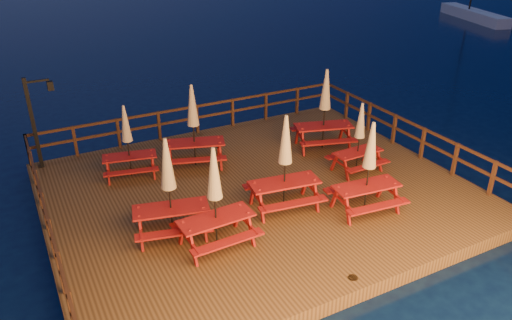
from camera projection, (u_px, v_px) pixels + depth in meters
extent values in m
plane|color=#050F32|center=(258.00, 200.00, 15.14)|extent=(500.00, 500.00, 0.00)
cube|color=#442D16|center=(258.00, 195.00, 15.05)|extent=(12.00, 10.00, 0.40)
cylinder|color=#331D10|center=(45.00, 185.00, 16.58)|extent=(0.24, 0.24, 1.40)
cylinder|color=#331D10|center=(350.00, 301.00, 11.62)|extent=(0.24, 0.24, 1.40)
cylinder|color=#331D10|center=(201.00, 152.00, 18.92)|extent=(0.24, 0.24, 1.40)
cylinder|color=#331D10|center=(511.00, 237.00, 13.95)|extent=(0.24, 0.24, 1.40)
cylinder|color=#331D10|center=(323.00, 126.00, 21.25)|extent=(0.24, 0.24, 1.40)
cube|color=#331D10|center=(196.00, 106.00, 18.34)|extent=(11.70, 0.06, 0.09)
cube|color=#331D10|center=(197.00, 118.00, 18.54)|extent=(11.70, 0.06, 0.09)
cube|color=#331D10|center=(66.00, 143.00, 16.61)|extent=(0.10, 0.10, 1.10)
cube|color=#331D10|center=(197.00, 119.00, 18.56)|extent=(0.10, 0.10, 1.10)
cube|color=#331D10|center=(303.00, 99.00, 20.51)|extent=(0.10, 0.10, 1.10)
cube|color=#331D10|center=(44.00, 207.00, 12.05)|extent=(0.06, 9.70, 0.09)
cube|color=#331D10|center=(48.00, 222.00, 12.25)|extent=(0.06, 9.70, 0.09)
cube|color=#331D10|center=(48.00, 224.00, 12.28)|extent=(0.10, 0.10, 1.10)
cube|color=#331D10|center=(31.00, 162.00, 15.35)|extent=(0.10, 0.10, 1.10)
cube|color=#331D10|center=(410.00, 122.00, 16.93)|extent=(0.06, 9.70, 0.09)
cube|color=#331D10|center=(408.00, 134.00, 17.13)|extent=(0.06, 9.70, 0.09)
cube|color=#331D10|center=(505.00, 184.00, 14.07)|extent=(0.10, 0.10, 1.10)
cube|color=#331D10|center=(408.00, 136.00, 17.15)|extent=(0.10, 0.10, 1.10)
cube|color=#331D10|center=(340.00, 102.00, 20.23)|extent=(0.10, 0.10, 1.10)
cube|color=black|center=(33.00, 124.00, 15.59)|extent=(0.12, 0.12, 3.00)
cube|color=black|center=(37.00, 81.00, 15.14)|extent=(0.70, 0.06, 0.06)
cube|color=black|center=(50.00, 86.00, 15.37)|extent=(0.18, 0.18, 0.28)
sphere|color=#FFBB66|center=(50.00, 86.00, 15.37)|extent=(0.14, 0.14, 0.14)
cube|color=white|center=(474.00, 16.00, 40.74)|extent=(3.47, 7.93, 1.01)
cube|color=maroon|center=(171.00, 208.00, 12.48)|extent=(2.01, 1.16, 0.05)
cube|color=maroon|center=(169.00, 206.00, 13.17)|extent=(1.91, 0.73, 0.05)
cube|color=maroon|center=(174.00, 233.00, 12.07)|extent=(1.91, 0.73, 0.05)
cube|color=maroon|center=(140.00, 219.00, 12.78)|extent=(0.09, 0.12, 0.79)
cube|color=maroon|center=(141.00, 234.00, 12.18)|extent=(0.09, 0.12, 0.79)
cube|color=maroon|center=(201.00, 211.00, 13.13)|extent=(0.09, 0.12, 0.79)
cube|color=maroon|center=(205.00, 225.00, 12.52)|extent=(0.09, 0.12, 0.79)
cylinder|color=black|center=(169.00, 190.00, 12.25)|extent=(0.05, 0.05, 2.62)
cone|color=tan|center=(167.00, 164.00, 11.92)|extent=(0.38, 0.38, 1.31)
sphere|color=black|center=(165.00, 140.00, 11.65)|extent=(0.07, 0.07, 0.07)
cube|color=maroon|center=(358.00, 152.00, 15.73)|extent=(1.62, 0.68, 0.04)
cube|color=maroon|center=(346.00, 153.00, 16.26)|extent=(1.61, 0.30, 0.04)
cube|color=maroon|center=(368.00, 166.00, 15.43)|extent=(1.61, 0.30, 0.04)
cube|color=maroon|center=(334.00, 162.00, 15.81)|extent=(0.06, 0.09, 0.67)
cube|color=maroon|center=(346.00, 170.00, 15.35)|extent=(0.06, 0.09, 0.67)
cube|color=maroon|center=(367.00, 153.00, 16.40)|extent=(0.06, 0.09, 0.67)
cube|color=maroon|center=(379.00, 160.00, 15.94)|extent=(0.06, 0.09, 0.67)
cylinder|color=black|center=(359.00, 139.00, 15.53)|extent=(0.04, 0.04, 2.23)
cone|color=tan|center=(361.00, 120.00, 15.26)|extent=(0.32, 0.32, 1.11)
sphere|color=black|center=(363.00, 104.00, 15.03)|extent=(0.06, 0.06, 0.06)
cube|color=maroon|center=(216.00, 218.00, 12.09)|extent=(1.89, 0.81, 0.05)
cube|color=maroon|center=(206.00, 217.00, 12.71)|extent=(1.88, 0.37, 0.05)
cube|color=maroon|center=(228.00, 242.00, 11.75)|extent=(1.88, 0.37, 0.05)
cube|color=maroon|center=(182.00, 234.00, 12.18)|extent=(0.07, 0.11, 0.78)
cube|color=maroon|center=(193.00, 248.00, 11.65)|extent=(0.07, 0.11, 0.78)
cube|color=maroon|center=(238.00, 216.00, 12.88)|extent=(0.07, 0.11, 0.78)
cube|color=maroon|center=(251.00, 229.00, 12.35)|extent=(0.07, 0.11, 0.78)
cylinder|color=black|center=(215.00, 200.00, 11.86)|extent=(0.05, 0.05, 2.59)
cone|color=tan|center=(214.00, 173.00, 11.54)|extent=(0.37, 0.37, 1.29)
sphere|color=black|center=(213.00, 150.00, 11.27)|extent=(0.07, 0.07, 0.07)
cube|color=maroon|center=(324.00, 126.00, 17.25)|extent=(2.11, 1.31, 0.05)
cube|color=maroon|center=(317.00, 127.00, 17.98)|extent=(1.98, 0.87, 0.05)
cube|color=maroon|center=(329.00, 142.00, 16.82)|extent=(1.98, 0.87, 0.05)
cube|color=maroon|center=(297.00, 134.00, 17.61)|extent=(0.09, 0.12, 0.82)
cube|color=maroon|center=(303.00, 143.00, 16.98)|extent=(0.09, 0.12, 0.82)
cube|color=maroon|center=(342.00, 131.00, 17.89)|extent=(0.09, 0.12, 0.82)
cube|color=maroon|center=(349.00, 139.00, 17.25)|extent=(0.09, 0.12, 0.82)
cylinder|color=black|center=(325.00, 111.00, 17.01)|extent=(0.05, 0.05, 2.74)
cone|color=tan|center=(326.00, 89.00, 16.67)|extent=(0.40, 0.40, 1.37)
sphere|color=black|center=(327.00, 71.00, 16.38)|extent=(0.08, 0.08, 0.08)
cube|color=maroon|center=(194.00, 143.00, 16.05)|extent=(2.05, 1.30, 0.05)
cube|color=maroon|center=(194.00, 143.00, 16.75)|extent=(1.91, 0.88, 0.05)
cube|color=maroon|center=(196.00, 160.00, 15.62)|extent=(1.91, 0.88, 0.05)
cube|color=maroon|center=(170.00, 151.00, 16.41)|extent=(0.09, 0.12, 0.80)
cube|color=maroon|center=(170.00, 160.00, 15.79)|extent=(0.09, 0.12, 0.80)
cube|color=maroon|center=(218.00, 148.00, 16.65)|extent=(0.09, 0.12, 0.80)
cube|color=maroon|center=(221.00, 157.00, 16.03)|extent=(0.09, 0.12, 0.80)
cylinder|color=black|center=(194.00, 127.00, 15.81)|extent=(0.05, 0.05, 2.66)
cone|color=tan|center=(192.00, 105.00, 15.48)|extent=(0.38, 0.38, 1.33)
sphere|color=black|center=(191.00, 86.00, 15.21)|extent=(0.07, 0.07, 0.07)
cube|color=maroon|center=(367.00, 186.00, 13.55)|extent=(1.91, 0.91, 0.05)
cube|color=maroon|center=(354.00, 186.00, 14.20)|extent=(1.86, 0.48, 0.05)
cube|color=maroon|center=(378.00, 207.00, 13.18)|extent=(1.86, 0.48, 0.05)
cube|color=maroon|center=(335.00, 198.00, 13.75)|extent=(0.07, 0.11, 0.77)
cube|color=maroon|center=(348.00, 210.00, 13.19)|extent=(0.07, 0.11, 0.77)
cube|color=maroon|center=(382.00, 187.00, 14.26)|extent=(0.07, 0.11, 0.77)
cube|color=maroon|center=(396.00, 199.00, 13.69)|extent=(0.07, 0.11, 0.77)
cylinder|color=black|center=(369.00, 169.00, 13.32)|extent=(0.04, 0.04, 2.56)
cone|color=tan|center=(371.00, 145.00, 13.01)|extent=(0.37, 0.37, 1.28)
sphere|color=black|center=(374.00, 124.00, 12.74)|extent=(0.07, 0.07, 0.07)
cube|color=maroon|center=(284.00, 182.00, 13.66)|extent=(2.02, 1.01, 0.05)
cube|color=maroon|center=(275.00, 182.00, 14.34)|extent=(1.96, 0.56, 0.05)
cube|color=maroon|center=(293.00, 204.00, 13.26)|extent=(1.96, 0.56, 0.05)
cube|color=maroon|center=(252.00, 194.00, 13.89)|extent=(0.08, 0.12, 0.81)
cube|color=maroon|center=(261.00, 206.00, 13.29)|extent=(0.08, 0.12, 0.81)
cube|color=maroon|center=(305.00, 184.00, 14.38)|extent=(0.08, 0.12, 0.81)
cube|color=maroon|center=(316.00, 196.00, 13.78)|extent=(0.08, 0.12, 0.81)
cylinder|color=black|center=(285.00, 165.00, 13.42)|extent=(0.05, 0.05, 2.69)
cone|color=tan|center=(286.00, 139.00, 13.09)|extent=(0.39, 0.39, 1.34)
sphere|color=black|center=(286.00, 117.00, 12.81)|extent=(0.08, 0.08, 0.08)
cube|color=maroon|center=(129.00, 156.00, 15.42)|extent=(1.73, 0.97, 0.05)
cube|color=maroon|center=(130.00, 157.00, 16.01)|extent=(1.65, 0.60, 0.05)
cube|color=maroon|center=(131.00, 172.00, 15.07)|extent=(1.65, 0.60, 0.05)
cube|color=maroon|center=(108.00, 164.00, 15.67)|extent=(0.07, 0.10, 0.68)
cube|color=maroon|center=(108.00, 173.00, 15.15)|extent=(0.07, 0.10, 0.68)
cube|color=maroon|center=(152.00, 159.00, 15.99)|extent=(0.07, 0.10, 0.68)
cube|color=maroon|center=(154.00, 167.00, 15.47)|extent=(0.07, 0.10, 0.68)
cylinder|color=black|center=(128.00, 143.00, 15.22)|extent=(0.04, 0.04, 2.27)
cone|color=tan|center=(125.00, 123.00, 14.94)|extent=(0.33, 0.33, 1.14)
sphere|color=black|center=(123.00, 107.00, 14.70)|extent=(0.06, 0.06, 0.06)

